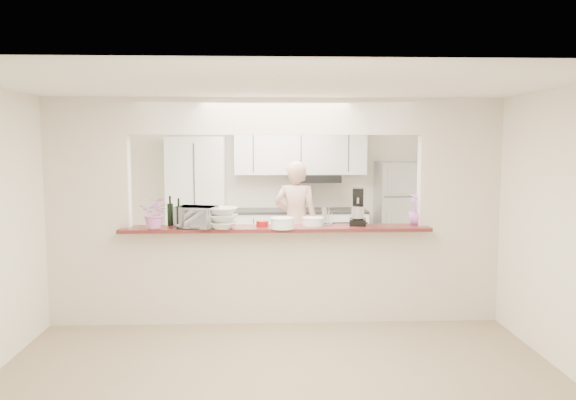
{
  "coord_description": "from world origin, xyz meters",
  "views": [
    {
      "loc": [
        -0.12,
        -6.18,
        2.03
      ],
      "look_at": [
        0.15,
        0.3,
        1.35
      ],
      "focal_mm": 35.0,
      "sensor_mm": 36.0,
      "label": 1
    }
  ],
  "objects": [
    {
      "name": "floor",
      "position": [
        0.0,
        0.0,
        0.0
      ],
      "size": [
        6.0,
        6.0,
        0.0
      ],
      "primitive_type": "plane",
      "color": "tan",
      "rests_on": "ground"
    },
    {
      "name": "stand_mixer",
      "position": [
        0.93,
        0.06,
        1.28
      ],
      "size": [
        0.23,
        0.31,
        0.42
      ],
      "color": "black",
      "rests_on": "bar_counter"
    },
    {
      "name": "tile_overlay",
      "position": [
        0.0,
        1.55,
        0.01
      ],
      "size": [
        5.0,
        2.9,
        0.01
      ],
      "primitive_type": "cube",
      "color": "silver",
      "rests_on": "floor"
    },
    {
      "name": "plate_stack_b",
      "position": [
        0.42,
        0.03,
        1.13
      ],
      "size": [
        0.25,
        0.25,
        0.09
      ],
      "color": "white",
      "rests_on": "bar_counter"
    },
    {
      "name": "wine_bottle_b",
      "position": [
        -1.18,
        0.07,
        1.22
      ],
      "size": [
        0.07,
        0.07,
        0.34
      ],
      "color": "black",
      "rests_on": "bar_counter"
    },
    {
      "name": "kitchen_cabinets",
      "position": [
        -0.19,
        2.72,
        0.97
      ],
      "size": [
        3.15,
        0.62,
        2.25
      ],
      "color": "silver",
      "rests_on": "floor"
    },
    {
      "name": "refrigerator",
      "position": [
        2.05,
        2.65,
        0.85
      ],
      "size": [
        0.75,
        0.7,
        1.7
      ],
      "primitive_type": "cube",
      "color": "#AEAEB3",
      "rests_on": "floor"
    },
    {
      "name": "partition",
      "position": [
        0.0,
        0.0,
        1.48
      ],
      "size": [
        5.0,
        0.15,
        2.5
      ],
      "color": "beige",
      "rests_on": "floor"
    },
    {
      "name": "utensil_caddy",
      "position": [
        0.52,
        0.05,
        1.17
      ],
      "size": [
        0.24,
        0.17,
        0.2
      ],
      "color": "silver",
      "rests_on": "bar_counter"
    },
    {
      "name": "tan_bowl",
      "position": [
        0.05,
        0.08,
        1.12
      ],
      "size": [
        0.14,
        0.14,
        0.07
      ],
      "primitive_type": "cylinder",
      "color": "beige",
      "rests_on": "bar_counter"
    },
    {
      "name": "flower_right",
      "position": [
        1.6,
        0.05,
        1.27
      ],
      "size": [
        0.24,
        0.24,
        0.35
      ],
      "primitive_type": "imported",
      "rotation": [
        0.0,
        0.0,
        0.24
      ],
      "color": "#C56DCB",
      "rests_on": "bar_counter"
    },
    {
      "name": "wine_bottle_a",
      "position": [
        -1.05,
        -0.15,
        1.22
      ],
      "size": [
        0.07,
        0.07,
        0.33
      ],
      "color": "black",
      "rests_on": "bar_counter"
    },
    {
      "name": "serving_bowls",
      "position": [
        -0.57,
        -0.17,
        1.2
      ],
      "size": [
        0.38,
        0.38,
        0.23
      ],
      "primitive_type": "imported",
      "rotation": [
        0.0,
        0.0,
        -0.29
      ],
      "color": "white",
      "rests_on": "bar_counter"
    },
    {
      "name": "toaster_oven",
      "position": [
        -0.87,
        -0.1,
        1.21
      ],
      "size": [
        0.49,
        0.4,
        0.24
      ],
      "primitive_type": "imported",
      "rotation": [
        0.0,
        0.0,
        -0.29
      ],
      "color": "#BABABF",
      "rests_on": "bar_counter"
    },
    {
      "name": "bar_counter",
      "position": [
        0.0,
        -0.0,
        0.58
      ],
      "size": [
        3.4,
        0.38,
        1.09
      ],
      "color": "beige",
      "rests_on": "floor"
    },
    {
      "name": "red_bowl",
      "position": [
        -0.15,
        -0.03,
        1.12
      ],
      "size": [
        0.14,
        0.14,
        0.06
      ],
      "primitive_type": "cylinder",
      "color": "maroon",
      "rests_on": "bar_counter"
    },
    {
      "name": "person",
      "position": [
        0.32,
        1.81,
        0.87
      ],
      "size": [
        0.72,
        0.56,
        1.75
      ],
      "primitive_type": "imported",
      "rotation": [
        0.0,
        0.0,
        2.9
      ],
      "color": "tan",
      "rests_on": "floor"
    },
    {
      "name": "plate_stack_a",
      "position": [
        0.07,
        -0.19,
        1.15
      ],
      "size": [
        0.26,
        0.26,
        0.12
      ],
      "color": "white",
      "rests_on": "bar_counter"
    },
    {
      "name": "flower_left",
      "position": [
        -1.3,
        -0.15,
        1.26
      ],
      "size": [
        0.35,
        0.32,
        0.34
      ],
      "primitive_type": "imported",
      "rotation": [
        0.0,
        0.0,
        -0.18
      ],
      "color": "#E277CC",
      "rests_on": "bar_counter"
    }
  ]
}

